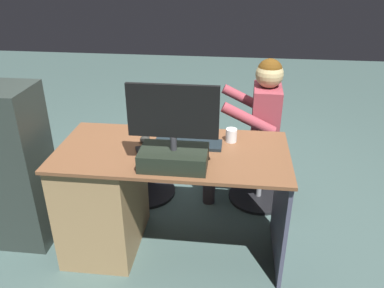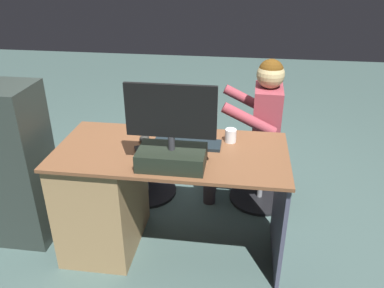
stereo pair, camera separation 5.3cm
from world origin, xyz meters
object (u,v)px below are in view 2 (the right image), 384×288
Objects in this scene: monitor at (172,144)px; person at (254,121)px; desk at (116,194)px; office_chair_teddy at (145,166)px; teddy_bear at (143,126)px; keyboard at (187,144)px; visitor_chair at (262,172)px; cup at (231,136)px; computer_mouse at (144,138)px; tv_remote at (140,152)px.

monitor is 0.99m from person.
desk is at bearing 36.60° from person.
teddy_bear is (0.00, -0.01, 0.36)m from office_chair_teddy.
visitor_chair is at bearing -130.94° from keyboard.
keyboard is 0.28m from cup.
cup is at bearing -172.97° from computer_mouse.
computer_mouse is at bearing 7.03° from cup.
keyboard reaches higher than desk.
teddy_bear reaches higher than office_chair_teddy.
monitor reaches higher than computer_mouse.
visitor_chair is at bearing -178.99° from teddy_bear.
person is at bearing -178.23° from office_chair_teddy.
visitor_chair is at bearing -178.23° from office_chair_teddy.
cup is at bearing 63.75° from visitor_chair.
desk is 0.43m from computer_mouse.
cup reaches higher than desk.
keyboard is 4.94× the size of cup.
office_chair_teddy is at bearing -33.81° from cup.
keyboard is 0.93m from visitor_chair.
monitor is 5.80× the size of cup.
tv_remote is (0.22, -0.11, -0.13)m from monitor.
visitor_chair is (-0.25, -0.50, -0.54)m from cup.
computer_mouse reaches higher than tv_remote.
monitor is 1.44× the size of teddy_bear.
computer_mouse is 0.60m from teddy_bear.
teddy_bear is 1.02m from visitor_chair.
teddy_bear is 0.70× the size of visitor_chair.
desk is at bearing 26.63° from computer_mouse.
cup is 0.07× the size of person.
desk is at bearing 34.06° from visitor_chair.
teddy_bear is 0.29× the size of person.
tv_remote is at bearing 28.92° from keyboard.
tv_remote is at bearing 43.47° from visitor_chair.
computer_mouse is at bearing -153.37° from desk.
desk is 1.14m from person.
tv_remote is at bearing 23.98° from cup.
monitor is 0.42× the size of person.
visitor_chair is at bearing -159.60° from tv_remote.
desk is at bearing 12.46° from cup.
cup reaches higher than visitor_chair.
monitor is at bearing 115.55° from office_chair_teddy.
cup is 0.57× the size of tv_remote.
computer_mouse is at bearing 106.18° from teddy_bear.
desk is 14.78× the size of computer_mouse.
visitor_chair is (-0.95, -0.03, 0.00)m from office_chair_teddy.
computer_mouse reaches higher than keyboard.
desk is 3.38× the size of keyboard.
office_chair_teddy is (0.16, -0.54, -0.52)m from computer_mouse.
monitor is at bearing 115.21° from teddy_bear.
monitor is 3.29× the size of tv_remote.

